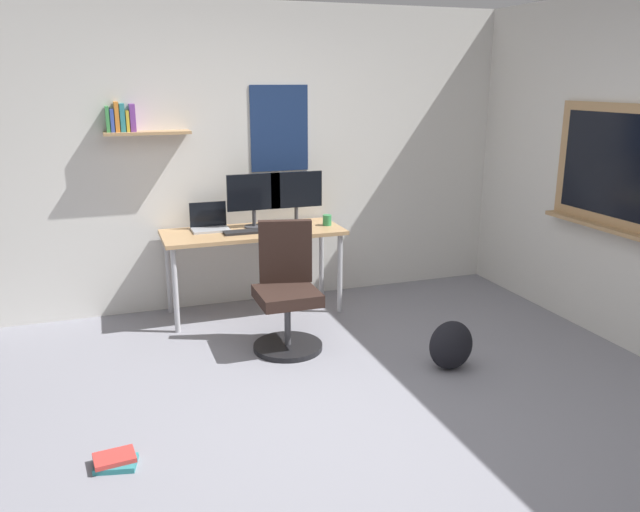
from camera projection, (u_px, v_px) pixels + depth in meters
name	position (u px, v px, depth m)	size (l,w,h in m)	color
ground_plane	(348.00, 429.00, 3.69)	(5.20, 5.20, 0.00)	gray
wall_back	(246.00, 158.00, 5.57)	(5.00, 0.30, 2.60)	silver
desk	(253.00, 239.00, 5.38)	(1.52, 0.60, 0.73)	tan
office_chair	(287.00, 295.00, 4.74)	(0.52, 0.54, 0.95)	black
laptop	(209.00, 223.00, 5.37)	(0.31, 0.21, 0.23)	#ADAFB5
monitor_primary	(254.00, 197.00, 5.39)	(0.46, 0.17, 0.46)	#38383D
monitor_secondary	(296.00, 194.00, 5.51)	(0.46, 0.17, 0.46)	#38383D
keyboard	(246.00, 232.00, 5.27)	(0.37, 0.13, 0.02)	black
computer_mouse	(279.00, 228.00, 5.35)	(0.10, 0.06, 0.03)	#262628
coffee_mug	(327.00, 220.00, 5.53)	(0.08, 0.08, 0.09)	#338C4C
backpack	(451.00, 345.00, 4.42)	(0.32, 0.22, 0.35)	black
book_stack_on_floor	(115.00, 461.00, 3.33)	(0.24, 0.20, 0.06)	teal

